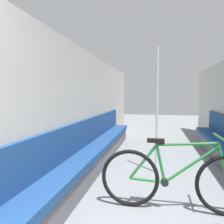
{
  "coord_description": "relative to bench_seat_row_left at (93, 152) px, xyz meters",
  "views": [
    {
      "loc": [
        -0.1,
        -0.44,
        1.35
      ],
      "look_at": [
        -0.75,
        2.69,
        1.11
      ],
      "focal_mm": 35.0,
      "sensor_mm": 36.0,
      "label": 1
    }
  ],
  "objects": [
    {
      "name": "grab_pole_near",
      "position": [
        1.15,
        0.03,
        0.76
      ],
      "size": [
        0.08,
        0.08,
        2.18
      ],
      "color": "gray",
      "rests_on": "ground"
    },
    {
      "name": "bench_seat_row_left",
      "position": [
        0.0,
        0.0,
        0.0
      ],
      "size": [
        0.41,
        5.7,
        0.91
      ],
      "color": "#5B5B60",
      "rests_on": "ground"
    },
    {
      "name": "wall_left",
      "position": [
        -0.23,
        -0.01,
        0.8
      ],
      "size": [
        0.1,
        9.91,
        2.2
      ],
      "primitive_type": "cube",
      "color": "beige",
      "rests_on": "ground"
    },
    {
      "name": "bicycle",
      "position": [
        1.39,
        -1.24,
        0.07
      ],
      "size": [
        1.79,
        0.46,
        0.91
      ],
      "rotation": [
        0.0,
        0.0,
        0.2
      ],
      "color": "black",
      "rests_on": "ground"
    }
  ]
}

